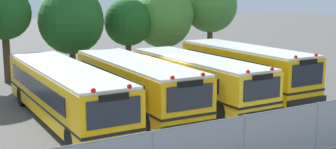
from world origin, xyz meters
TOP-DOWN VIEW (x-y plane):
  - ground_plane at (0.00, 0.00)m, footprint 160.00×160.00m
  - school_bus_0 at (-5.27, -0.16)m, footprint 2.47×11.41m
  - school_bus_1 at (-1.79, -0.19)m, footprint 2.72×10.26m
  - school_bus_2 at (1.73, -0.20)m, footprint 2.56×10.09m
  - school_bus_3 at (5.16, 0.18)m, footprint 2.52×9.52m
  - tree_1 at (-5.87, 10.13)m, footprint 3.33×3.33m
  - tree_2 at (-1.50, 9.73)m, footprint 4.37×4.30m
  - tree_3 at (2.57, 10.18)m, footprint 3.44×3.44m
  - tree_4 at (5.79, 10.28)m, footprint 4.48×4.43m
  - tree_5 at (9.63, 9.87)m, footprint 4.18×4.18m
  - chainlink_fence at (-0.34, -8.55)m, footprint 16.56×0.07m
  - traffic_cone at (0.18, -7.79)m, footprint 0.40×0.40m

SIDE VIEW (x-z plane):
  - ground_plane at x=0.00m, z-range 0.00..0.00m
  - traffic_cone at x=0.18m, z-range 0.00..0.53m
  - chainlink_fence at x=-0.34m, z-range 0.04..1.89m
  - school_bus_2 at x=1.73m, z-range 0.07..2.58m
  - school_bus_0 at x=-5.27m, z-range 0.07..2.66m
  - school_bus_1 at x=-1.79m, z-range 0.07..2.68m
  - school_bus_3 at x=5.16m, z-range 0.07..2.86m
  - tree_3 at x=2.57m, z-range 1.00..6.27m
  - tree_4 at x=5.79m, z-range 0.84..6.79m
  - tree_2 at x=-1.50m, z-range 0.93..6.85m
  - tree_1 at x=-5.87m, z-range 1.26..7.32m
  - tree_5 at x=9.63m, z-range 1.24..7.96m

